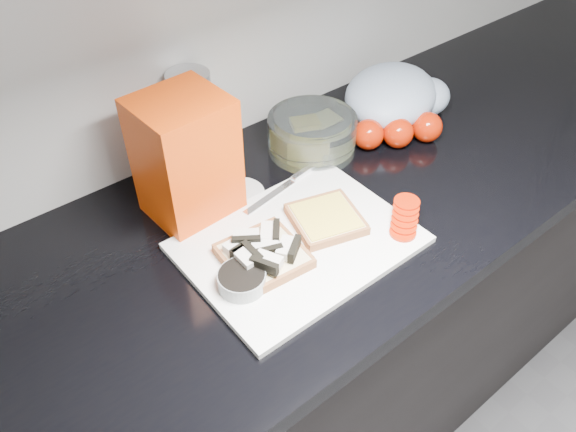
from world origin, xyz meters
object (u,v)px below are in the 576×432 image
object	(u,v)px
bread_bag	(186,159)
steel_canister	(193,120)
glass_bowl	(312,134)
cutting_board	(298,243)

from	to	relation	value
bread_bag	steel_canister	bearing A→B (deg)	51.33
bread_bag	glass_bowl	bearing A→B (deg)	-1.37
cutting_board	bread_bag	xyz separation A→B (m)	(-0.10, 0.20, 0.11)
bread_bag	steel_canister	distance (m)	0.16
glass_bowl	steel_canister	size ratio (longest dim) A/B	0.93
glass_bowl	bread_bag	distance (m)	0.32
steel_canister	glass_bowl	bearing A→B (deg)	-28.21
cutting_board	glass_bowl	xyz separation A→B (m)	(0.21, 0.21, 0.03)
bread_bag	steel_canister	xyz separation A→B (m)	(0.09, 0.13, -0.02)
cutting_board	steel_canister	world-z (taller)	steel_canister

